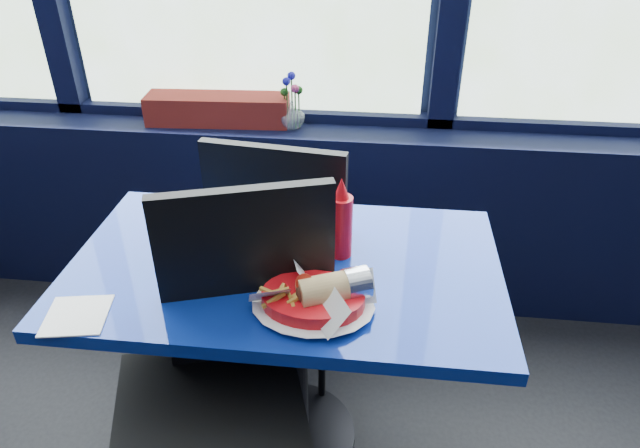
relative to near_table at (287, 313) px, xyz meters
The scene contains 10 objects.
window_sill 0.94m from the near_table, 109.03° to the left, with size 5.00×0.26×0.80m, color black.
near_table is the anchor object (origin of this frame).
chair_near_front 0.28m from the near_table, 114.23° to the right, with size 0.59×0.60×1.05m.
chair_near_back 0.32m from the near_table, 103.61° to the left, with size 0.51×0.52×1.02m.
planter_box 1.01m from the near_table, 115.57° to the left, with size 0.58×0.14×0.12m, color maroon.
flower_vase 0.92m from the near_table, 97.46° to the left, with size 0.11×0.11×0.22m.
food_basket 0.31m from the near_table, 59.28° to the right, with size 0.28×0.26×0.10m.
ketchup_bottle 0.33m from the near_table, 22.18° to the left, with size 0.07×0.07×0.24m.
soda_cup 0.33m from the near_table, 58.13° to the left, with size 0.08×0.08×0.26m.
napkin 0.58m from the near_table, 149.32° to the right, with size 0.15×0.15×0.00m, color white.
Camera 1 is at (0.55, 0.72, 1.69)m, focal length 32.00 mm.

